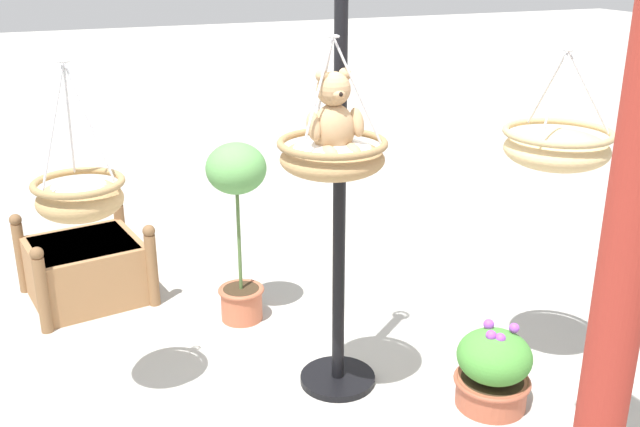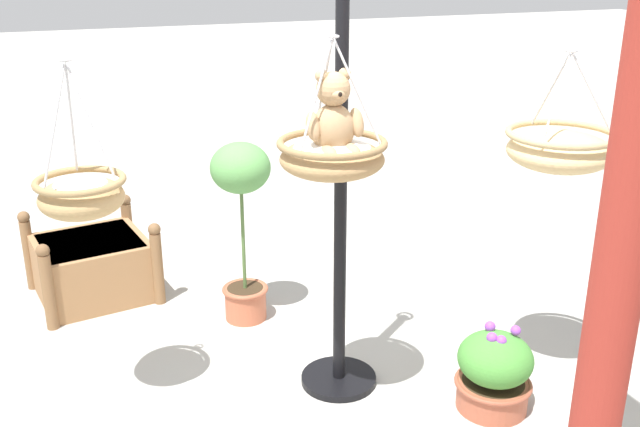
% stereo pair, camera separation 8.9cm
% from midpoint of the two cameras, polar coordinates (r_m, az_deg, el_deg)
% --- Properties ---
extents(ground_plane, '(40.00, 40.00, 0.00)m').
position_cam_midpoint_polar(ground_plane, '(4.27, -1.17, -14.40)').
color(ground_plane, '#ADAAA3').
extents(display_pole_central, '(0.44, 0.44, 2.29)m').
position_cam_midpoint_polar(display_pole_central, '(4.09, 0.84, -4.77)').
color(display_pole_central, black).
rests_on(display_pole_central, ground).
extents(hanging_basket_with_teddy, '(0.54, 0.54, 0.68)m').
position_cam_midpoint_polar(hanging_basket_with_teddy, '(3.55, 0.25, 4.53)').
color(hanging_basket_with_teddy, '#A37F51').
extents(teddy_bear, '(0.29, 0.26, 0.42)m').
position_cam_midpoint_polar(teddy_bear, '(3.49, 0.39, 7.32)').
color(teddy_bear, tan).
extents(hanging_basket_left_high, '(0.58, 0.58, 0.63)m').
position_cam_midpoint_polar(hanging_basket_left_high, '(4.09, 17.36, 4.98)').
color(hanging_basket_left_high, tan).
extents(hanging_basket_right_low, '(0.45, 0.45, 0.78)m').
position_cam_midpoint_polar(hanging_basket_right_low, '(3.79, -18.83, 1.25)').
color(hanging_basket_right_low, tan).
extents(greenhouse_pillar_left, '(0.35, 0.35, 3.05)m').
position_cam_midpoint_polar(greenhouse_pillar_left, '(2.70, 22.01, -2.01)').
color(greenhouse_pillar_left, '#9E2D23').
rests_on(greenhouse_pillar_left, ground).
extents(wooden_planter_box, '(0.94, 0.91, 0.61)m').
position_cam_midpoint_polar(wooden_planter_box, '(5.54, -18.19, -4.02)').
color(wooden_planter_box, '#9E7047').
rests_on(wooden_planter_box, ground).
extents(potted_plant_fern_front, '(0.43, 0.43, 0.49)m').
position_cam_midpoint_polar(potted_plant_fern_front, '(4.22, 12.72, -11.76)').
color(potted_plant_fern_front, '#AD563D').
rests_on(potted_plant_fern_front, ground).
extents(potted_plant_flowering_red, '(0.39, 0.39, 1.24)m').
position_cam_midpoint_polar(potted_plant_flowering_red, '(4.80, -6.93, 0.15)').
color(potted_plant_flowering_red, '#BC6042').
rests_on(potted_plant_flowering_red, ground).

